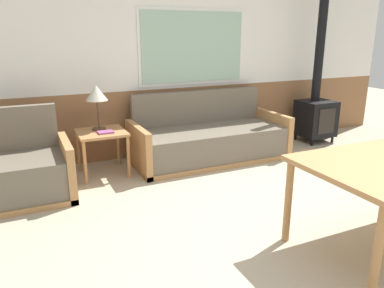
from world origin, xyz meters
The scene contains 8 objects.
ground_plane centered at (0.00, 0.00, 0.00)m, with size 16.00×16.00×0.00m, color #B2A58C.
wall_back centered at (0.00, 2.63, 1.36)m, with size 7.20×0.09×2.70m.
couch centered at (0.06, 2.07, 0.27)m, with size 2.10×0.89×0.90m.
armchair centered at (-2.26, 1.74, 0.28)m, with size 0.92×0.79×0.92m.
side_table centered at (-1.38, 2.11, 0.46)m, with size 0.57×0.57×0.54m.
table_lamp centered at (-1.39, 2.21, 0.97)m, with size 0.26×0.26×0.54m.
book_stack centered at (-1.35, 2.01, 0.55)m, with size 0.18×0.15×0.02m.
wood_stove centered at (2.00, 2.17, 0.61)m, with size 0.52×0.49×2.49m.
Camera 1 is at (-2.20, -2.28, 1.67)m, focal length 35.00 mm.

